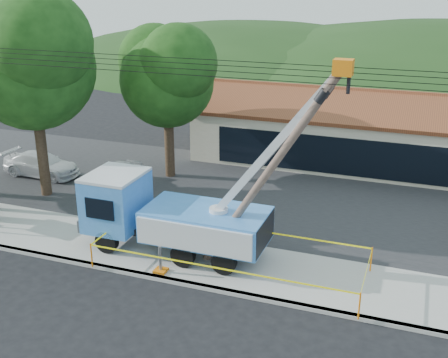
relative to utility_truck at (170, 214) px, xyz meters
name	(u,v)px	position (x,y,z in m)	size (l,w,h in m)	color
ground	(193,321)	(2.88, -4.34, -1.83)	(120.00, 120.00, 0.00)	black
curb	(215,289)	(2.88, -2.24, -1.75)	(60.00, 0.25, 0.15)	#AFABA3
sidewalk	(231,266)	(2.88, -0.34, -1.75)	(60.00, 4.00, 0.15)	#AFABA3
parking_lot	(281,197)	(2.88, 7.66, -1.78)	(60.00, 12.00, 0.10)	#28282B
strip_mall	(377,134)	(6.88, 15.64, 0.05)	(22.50, 8.53, 4.67)	#C2B89A
tree_west_near	(31,55)	(-9.12, 3.66, 5.69)	(7.56, 6.72, 10.80)	#332316
tree_lot	(167,72)	(-4.12, 8.66, 4.38)	(6.30, 5.60, 8.94)	#332316
hill_west	(253,66)	(-12.12, 50.66, -1.83)	(78.40, 56.00, 28.00)	#1B3914
utility_truck	(170,214)	(0.00, 0.00, 0.00)	(10.91, 4.24, 8.45)	black
leaning_pole	(274,163)	(4.52, -0.20, 2.83)	(5.34, 1.70, 8.35)	brown
caution_tape	(230,252)	(2.97, -0.71, -0.91)	(10.65, 3.61, 1.04)	orange
car_silver	(116,189)	(-6.19, 5.87, -1.83)	(1.60, 3.98, 1.36)	#ACAFB4
car_white	(43,177)	(-11.24, 6.07, -1.83)	(1.90, 4.66, 1.35)	white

